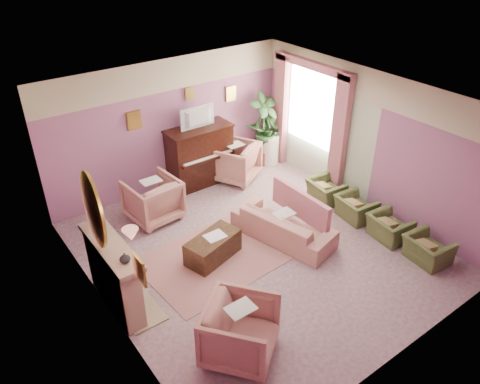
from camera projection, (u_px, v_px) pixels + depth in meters
floor at (257, 249)px, 8.49m from camera, size 5.50×6.00×0.01m
ceiling at (260, 102)px, 7.04m from camera, size 5.50×6.00×0.01m
wall_back at (170, 125)px, 9.84m from camera, size 5.50×0.02×2.80m
wall_front at (411, 282)px, 5.70m from camera, size 5.50×0.02×2.80m
wall_left at (100, 242)px, 6.37m from camera, size 0.02×6.00×2.80m
wall_right at (368, 141)px, 9.16m from camera, size 0.02×6.00×2.80m
picture_rail_band at (166, 75)px, 9.27m from camera, size 5.50×0.01×0.65m
stripe_panel at (319, 135)px, 10.22m from camera, size 0.01×3.00×2.15m
fireplace_surround at (114, 277)px, 7.03m from camera, size 0.30×1.40×1.10m
fireplace_inset at (122, 282)px, 7.16m from camera, size 0.18×0.72×0.68m
fire_ember at (125, 290)px, 7.27m from camera, size 0.06×0.54×0.10m
mantel_shelf at (111, 246)px, 6.75m from camera, size 0.40×1.55×0.07m
hearth at (131, 298)px, 7.41m from camera, size 0.55×1.50×0.02m
mirror_frame at (94, 210)px, 6.33m from camera, size 0.04×0.72×1.20m
mirror_glass at (95, 210)px, 6.34m from camera, size 0.01×0.60×1.06m
sconce_shade at (131, 235)px, 5.55m from camera, size 0.20×0.20×0.16m
piano at (200, 156)px, 10.26m from camera, size 1.40×0.60×1.30m
piano_keyshelf at (208, 159)px, 9.98m from camera, size 1.30×0.12×0.06m
piano_keys at (208, 158)px, 9.96m from camera, size 1.20×0.08×0.02m
piano_top at (199, 129)px, 9.92m from camera, size 1.45×0.65×0.04m
television at (199, 116)px, 9.73m from camera, size 0.80×0.12×0.48m
print_back_left at (134, 120)px, 9.24m from camera, size 0.30×0.03×0.38m
print_back_right at (231, 94)px, 10.40m from camera, size 0.26×0.03×0.34m
print_back_mid at (190, 94)px, 9.75m from camera, size 0.22×0.03×0.26m
print_left_wall at (139, 270)px, 5.40m from camera, size 0.03×0.28×0.36m
window_blind at (312, 104)px, 10.05m from camera, size 0.03×1.40×1.80m
curtain_left at (339, 137)px, 9.58m from camera, size 0.16×0.34×2.60m
curtain_right at (281, 110)px, 10.85m from camera, size 0.16×0.34×2.60m
pelmet at (313, 65)px, 9.57m from camera, size 0.16×2.20×0.16m
mantel_plant at (95, 219)px, 7.05m from camera, size 0.16×0.16×0.28m
mantel_vase at (125, 258)px, 6.36m from camera, size 0.16×0.16×0.16m
area_rug at (216, 258)px, 8.28m from camera, size 2.61×1.96×0.01m
coffee_table at (213, 248)px, 8.17m from camera, size 1.10×0.75×0.45m
table_paper at (215, 236)px, 8.08m from camera, size 0.35×0.28×0.01m
sofa at (283, 221)px, 8.59m from camera, size 0.65×1.94×0.79m
sofa_throw at (300, 204)px, 8.68m from camera, size 0.10×1.47×0.54m
floral_armchair_left at (153, 197)px, 9.11m from camera, size 0.92×0.92×0.96m
floral_armchair_right at (235, 160)px, 10.48m from camera, size 0.92×0.92×0.96m
floral_armchair_front at (240, 329)px, 6.25m from camera, size 0.92×0.92×0.96m
olive_chair_a at (428, 246)px, 8.07m from camera, size 0.51×0.72×0.63m
olive_chair_b at (390, 224)px, 8.63m from camera, size 0.51×0.72×0.63m
olive_chair_c at (356, 205)px, 9.20m from camera, size 0.51×0.72×0.63m
olive_chair_d at (326, 188)px, 9.76m from camera, size 0.51×0.72×0.63m
side_table at (268, 149)px, 11.27m from camera, size 0.52×0.52×0.70m
side_plant_big at (269, 129)px, 11.00m from camera, size 0.30×0.30×0.34m
side_plant_small at (275, 130)px, 11.01m from camera, size 0.16×0.16×0.28m
palm_pot at (263, 157)px, 11.29m from camera, size 0.34×0.34×0.34m
palm_plant at (264, 123)px, 10.83m from camera, size 0.76×0.76×1.44m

